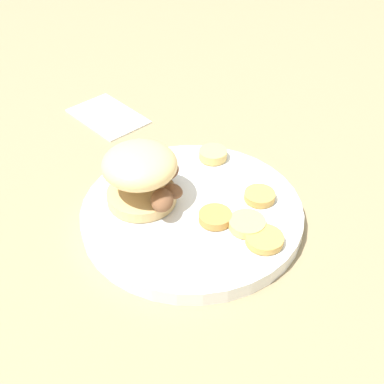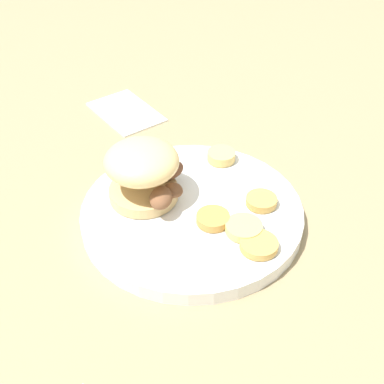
# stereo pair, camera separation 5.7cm
# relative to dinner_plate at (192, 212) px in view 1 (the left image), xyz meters

# --- Properties ---
(ground_plane) EXTENTS (4.00, 4.00, 0.00)m
(ground_plane) POSITION_rel_dinner_plate_xyz_m (0.00, 0.00, -0.01)
(ground_plane) COLOR #937F5B
(dinner_plate) EXTENTS (0.29, 0.29, 0.02)m
(dinner_plate) POSITION_rel_dinner_plate_xyz_m (0.00, 0.00, 0.00)
(dinner_plate) COLOR white
(dinner_plate) RESTS_ON ground_plane
(sandwich) EXTENTS (0.11, 0.12, 0.08)m
(sandwich) POSITION_rel_dinner_plate_xyz_m (-0.02, 0.06, 0.05)
(sandwich) COLOR tan
(sandwich) RESTS_ON dinner_plate
(potato_round_0) EXTENTS (0.04, 0.04, 0.01)m
(potato_round_0) POSITION_rel_dinner_plate_xyz_m (0.11, 0.03, 0.02)
(potato_round_0) COLOR #DBB766
(potato_round_0) RESTS_ON dinner_plate
(potato_round_1) EXTENTS (0.05, 0.05, 0.01)m
(potato_round_1) POSITION_rel_dinner_plate_xyz_m (-0.00, -0.08, 0.01)
(potato_round_1) COLOR #DBB766
(potato_round_1) RESTS_ON dinner_plate
(potato_round_2) EXTENTS (0.05, 0.05, 0.01)m
(potato_round_2) POSITION_rel_dinner_plate_xyz_m (-0.01, -0.11, 0.01)
(potato_round_2) COLOR tan
(potato_round_2) RESTS_ON dinner_plate
(potato_round_3) EXTENTS (0.04, 0.04, 0.01)m
(potato_round_3) POSITION_rel_dinner_plate_xyz_m (0.06, -0.07, 0.01)
(potato_round_3) COLOR tan
(potato_round_3) RESTS_ON dinner_plate
(potato_round_4) EXTENTS (0.04, 0.04, 0.01)m
(potato_round_4) POSITION_rel_dinner_plate_xyz_m (-0.01, -0.04, 0.01)
(potato_round_4) COLOR #BC8942
(potato_round_4) RESTS_ON dinner_plate
(napkin) EXTENTS (0.12, 0.15, 0.01)m
(napkin) POSITION_rel_dinner_plate_xyz_m (0.15, 0.25, -0.01)
(napkin) COLOR white
(napkin) RESTS_ON ground_plane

